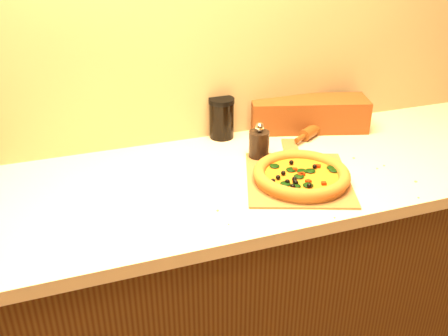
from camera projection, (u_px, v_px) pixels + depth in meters
cabinet at (196, 299)px, 1.76m from camera, size 2.80×0.65×0.86m
countertop at (192, 188)px, 1.56m from camera, size 2.84×0.68×0.04m
pizza_peel at (297, 176)px, 1.57m from camera, size 0.42×0.51×0.01m
pizza at (301, 175)px, 1.53m from camera, size 0.30×0.30×0.04m
pepper_grinder at (259, 144)px, 1.68m from camera, size 0.07×0.07×0.13m
rolling_pin at (318, 127)px, 1.89m from camera, size 0.28×0.19×0.04m
bread_bag at (309, 114)px, 1.90m from camera, size 0.46×0.26×0.12m
dark_jar at (222, 118)px, 1.82m from camera, size 0.09×0.09×0.15m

